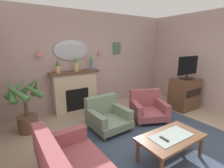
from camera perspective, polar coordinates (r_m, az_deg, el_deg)
floor at (r=3.50m, az=16.53°, el=-20.62°), size 6.23×6.40×0.10m
wall_back at (r=5.13m, az=-6.32°, el=8.03°), size 6.23×0.10×2.79m
patterned_rug at (r=3.58m, az=14.05°, el=-18.56°), size 3.20×2.40×0.01m
fireplace at (r=4.81m, az=-12.35°, el=-2.60°), size 1.36×0.36×1.16m
mantel_vase_left at (r=4.50m, az=-18.10°, el=5.80°), size 0.10×0.10×0.34m
mantel_vase_right at (r=4.65m, az=-12.13°, el=6.52°), size 0.11×0.11×0.38m
mantel_vase_centre at (r=4.82m, az=-7.12°, el=7.68°), size 0.10×0.10×0.43m
wall_mirror at (r=4.76m, az=-13.68°, el=11.12°), size 0.96×0.06×0.56m
wall_sconce_left at (r=4.50m, az=-23.81°, el=9.59°), size 0.14×0.14×0.14m
wall_sconce_right at (r=5.06m, az=-4.19°, el=11.02°), size 0.14×0.14×0.14m
framed_picture at (r=5.45m, az=1.62°, el=12.18°), size 0.28×0.03×0.36m
coffee_table at (r=2.99m, az=19.50°, el=-17.40°), size 1.10×0.60×0.45m
tv_remote at (r=2.83m, az=17.43°, el=-17.52°), size 0.04×0.16×0.02m
armchair_in_corner at (r=4.40m, az=12.07°, el=-7.75°), size 1.06×1.07×0.71m
armchair_beside_couch at (r=3.84m, az=-1.77°, el=-10.75°), size 0.85×0.86×0.71m
tv_cabinet at (r=5.36m, az=23.53°, el=-3.07°), size 0.80×0.57×0.90m
tv_flatscreen at (r=5.20m, az=24.55°, el=5.31°), size 0.84×0.24×0.65m
potted_plant_corner_palm at (r=4.03m, az=-27.49°, el=-6.11°), size 0.82×0.83×1.23m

